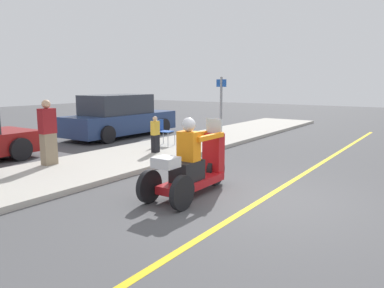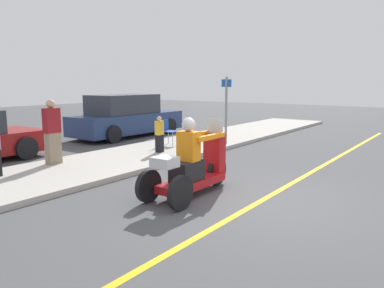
{
  "view_description": "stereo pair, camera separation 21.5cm",
  "coord_description": "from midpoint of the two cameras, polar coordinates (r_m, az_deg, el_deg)",
  "views": [
    {
      "loc": [
        -6.11,
        -2.69,
        2.14
      ],
      "look_at": [
        -0.38,
        1.25,
        0.99
      ],
      "focal_mm": 35.0,
      "sensor_mm": 36.0,
      "label": 1
    },
    {
      "loc": [
        -5.99,
        -2.86,
        2.14
      ],
      "look_at": [
        -0.38,
        1.25,
        0.99
      ],
      "focal_mm": 35.0,
      "sensor_mm": 36.0,
      "label": 2
    }
  ],
  "objects": [
    {
      "name": "lane_stripe",
      "position": [
        6.67,
        8.05,
        -9.42
      ],
      "size": [
        24.0,
        0.12,
        0.01
      ],
      "color": "gold",
      "rests_on": "ground"
    },
    {
      "name": "street_sign",
      "position": [
        12.29,
        3.95,
        5.5
      ],
      "size": [
        0.08,
        0.36,
        2.2
      ],
      "color": "gray",
      "rests_on": "sidewalk_strip"
    },
    {
      "name": "sidewalk_strip",
      "position": [
        9.76,
        -15.82,
        -3.3
      ],
      "size": [
        28.0,
        2.8,
        0.12
      ],
      "color": "#B2ADA3",
      "rests_on": "ground"
    },
    {
      "name": "spectator_end_of_line",
      "position": [
        9.9,
        -21.69,
        1.47
      ],
      "size": [
        0.38,
        0.23,
        1.61
      ],
      "color": "gray",
      "rests_on": "sidewalk_strip"
    },
    {
      "name": "motorcycle_trike",
      "position": [
        7.15,
        -0.81,
        -3.62
      ],
      "size": [
        2.31,
        0.83,
        1.5
      ],
      "color": "black",
      "rests_on": "ground"
    },
    {
      "name": "parked_car_lot_left",
      "position": [
        15.15,
        -11.29,
        4.02
      ],
      "size": [
        4.86,
        1.93,
        1.67
      ],
      "color": "navy",
      "rests_on": "ground"
    },
    {
      "name": "spectator_mid_group",
      "position": [
        10.94,
        -6.18,
        1.37
      ],
      "size": [
        0.25,
        0.16,
        1.06
      ],
      "color": "black",
      "rests_on": "sidewalk_strip"
    },
    {
      "name": "folding_chair_curbside",
      "position": [
        12.23,
        -4.97,
        2.21
      ],
      "size": [
        0.52,
        0.52,
        0.82
      ],
      "color": "#A5A8AD",
      "rests_on": "sidewalk_strip"
    },
    {
      "name": "ground_plane",
      "position": [
        6.99,
        9.45,
        -8.59
      ],
      "size": [
        60.0,
        60.0,
        0.0
      ],
      "primitive_type": "plane",
      "color": "#4C4C4F"
    }
  ]
}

